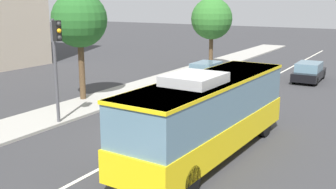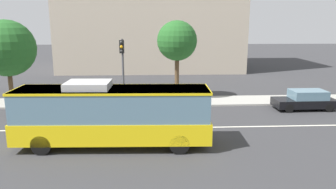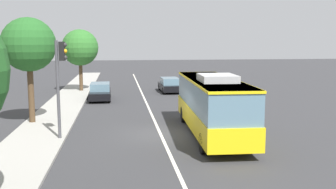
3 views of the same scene
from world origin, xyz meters
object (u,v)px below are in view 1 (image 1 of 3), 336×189
(transit_bus, at_px, (209,111))
(traffic_light_near_corner, at_px, (57,54))
(street_tree_kerbside_left, at_px, (212,19))
(street_tree_kerbside_right, at_px, (79,20))
(sedan_black_behind, at_px, (309,72))
(sedan_black_ahead, at_px, (205,72))

(transit_bus, distance_m, traffic_light_near_corner, 8.19)
(transit_bus, height_order, street_tree_kerbside_left, street_tree_kerbside_left)
(transit_bus, distance_m, street_tree_kerbside_right, 11.66)
(sedan_black_behind, relative_size, street_tree_kerbside_left, 0.72)
(sedan_black_behind, height_order, street_tree_kerbside_right, street_tree_kerbside_right)
(transit_bus, bearing_deg, street_tree_kerbside_left, 26.82)
(transit_bus, distance_m, street_tree_kerbside_left, 21.25)
(sedan_black_ahead, relative_size, sedan_black_behind, 0.99)
(transit_bus, height_order, traffic_light_near_corner, traffic_light_near_corner)
(sedan_black_behind, bearing_deg, transit_bus, 178.30)
(sedan_black_behind, relative_size, traffic_light_near_corner, 0.87)
(sedan_black_ahead, bearing_deg, transit_bus, 25.52)
(sedan_black_ahead, bearing_deg, sedan_black_behind, 121.41)
(transit_bus, xyz_separation_m, traffic_light_near_corner, (-0.12, 8.00, 1.75))
(street_tree_kerbside_left, distance_m, street_tree_kerbside_right, 15.07)
(sedan_black_behind, bearing_deg, traffic_light_near_corner, 154.22)
(sedan_black_ahead, height_order, traffic_light_near_corner, traffic_light_near_corner)
(sedan_black_behind, bearing_deg, street_tree_kerbside_right, 140.79)
(sedan_black_behind, distance_m, street_tree_kerbside_right, 17.68)
(traffic_light_near_corner, bearing_deg, transit_bus, 5.47)
(traffic_light_near_corner, bearing_deg, street_tree_kerbside_right, 124.32)
(transit_bus, height_order, sedan_black_behind, transit_bus)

